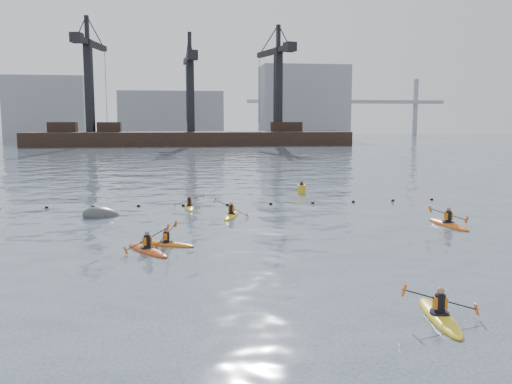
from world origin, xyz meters
TOP-DOWN VIEW (x-y plane):
  - ground at (0.00, 0.00)m, footprint 400.00×400.00m
  - float_line at (-0.50, 22.53)m, footprint 33.24×0.73m
  - barge_pier at (-0.22, 110.00)m, footprint 72.00×19.30m
  - skyline at (2.23, 150.27)m, footprint 141.00×28.00m
  - kayaker_0 at (-3.61, 9.74)m, footprint 2.34×3.16m
  - kayaker_1 at (5.46, 0.22)m, footprint 2.30×3.44m
  - kayaker_2 at (-2.81, 10.89)m, footprint 2.84×1.87m
  - kayaker_3 at (0.89, 18.01)m, footprint 2.14×3.19m
  - kayaker_4 at (12.56, 13.55)m, footprint 2.51×3.73m
  - kayaker_5 at (-1.60, 21.52)m, footprint 2.08×3.06m
  - mooring_buoy at (-6.91, 19.07)m, footprint 2.87×2.19m
  - nav_buoy at (7.34, 27.49)m, footprint 0.64×0.64m

SIDE VIEW (x-z plane):
  - ground at x=0.00m, z-range 0.00..0.00m
  - mooring_buoy at x=-6.91m, z-range -0.82..0.82m
  - float_line at x=-0.50m, z-range -0.09..0.15m
  - kayaker_2 at x=-2.81m, z-range -0.46..0.64m
  - kayaker_5 at x=-1.60m, z-range -0.44..0.63m
  - kayaker_3 at x=0.89m, z-range -0.53..0.72m
  - kayaker_0 at x=-3.61m, z-range -0.51..0.71m
  - kayaker_1 at x=5.46m, z-range -0.48..0.69m
  - kayaker_4 at x=12.56m, z-range -0.55..0.77m
  - nav_buoy at x=7.34m, z-range -0.23..0.93m
  - barge_pier at x=-0.22m, z-range -12.86..16.64m
  - skyline at x=2.23m, z-range -1.75..20.25m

